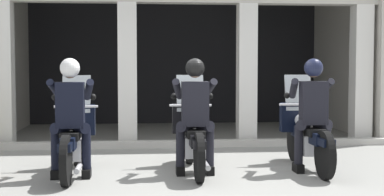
% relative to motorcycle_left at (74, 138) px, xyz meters
% --- Properties ---
extents(ground_plane, '(80.00, 80.00, 0.00)m').
position_rel_motorcycle_left_xyz_m(ground_plane, '(1.65, 3.02, -0.50)').
color(ground_plane, gray).
extents(station_building, '(7.92, 4.41, 3.26)m').
position_rel_motorcycle_left_xyz_m(station_building, '(1.82, 5.01, 1.51)').
color(station_building, black).
rests_on(station_building, ground).
extents(kerb_strip, '(7.42, 0.24, 0.12)m').
position_rel_motorcycle_left_xyz_m(kerb_strip, '(1.82, 2.35, -0.44)').
color(kerb_strip, '#B7B5AD').
rests_on(kerb_strip, ground).
extents(motorcycle_left, '(0.62, 2.04, 1.35)m').
position_rel_motorcycle_left_xyz_m(motorcycle_left, '(0.00, 0.00, 0.00)').
color(motorcycle_left, black).
rests_on(motorcycle_left, ground).
extents(police_officer_left, '(0.63, 0.61, 1.58)m').
position_rel_motorcycle_left_xyz_m(police_officer_left, '(-0.00, -0.28, 0.44)').
color(police_officer_left, black).
rests_on(police_officer_left, ground).
extents(motorcycle_center, '(0.62, 2.04, 1.35)m').
position_rel_motorcycle_left_xyz_m(motorcycle_center, '(1.65, 0.08, 0.00)').
color(motorcycle_center, black).
rests_on(motorcycle_center, ground).
extents(police_officer_center, '(0.63, 0.61, 1.58)m').
position_rel_motorcycle_left_xyz_m(police_officer_center, '(1.65, -0.21, 0.44)').
color(police_officer_center, black).
rests_on(police_officer_center, ground).
extents(motorcycle_right, '(0.62, 2.04, 1.35)m').
position_rel_motorcycle_left_xyz_m(motorcycle_right, '(3.31, 0.11, 0.00)').
color(motorcycle_right, black).
rests_on(motorcycle_right, ground).
extents(police_officer_right, '(0.63, 0.61, 1.58)m').
position_rel_motorcycle_left_xyz_m(police_officer_right, '(3.30, -0.18, 0.44)').
color(police_officer_right, black).
rests_on(police_officer_right, ground).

